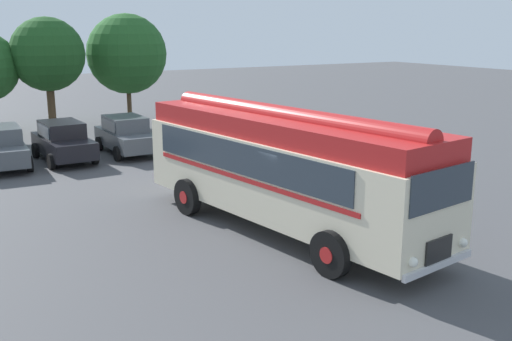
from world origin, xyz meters
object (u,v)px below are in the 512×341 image
(traffic_cone, at_px, (447,202))
(car_mid_left, at_px, (63,141))
(car_near_left, at_px, (1,147))
(vintage_bus, at_px, (284,164))
(car_far_right, at_px, (193,129))
(car_mid_right, at_px, (126,135))

(traffic_cone, bearing_deg, car_mid_left, 122.95)
(car_near_left, bearing_deg, vintage_bus, -64.99)
(car_mid_left, distance_m, car_far_right, 6.06)
(vintage_bus, distance_m, car_far_right, 12.67)
(vintage_bus, xyz_separation_m, traffic_cone, (5.35, -1.05, -1.62))
(vintage_bus, height_order, car_far_right, vintage_bus)
(car_near_left, xyz_separation_m, car_mid_left, (2.45, 0.01, 0.00))
(car_mid_left, xyz_separation_m, traffic_cone, (8.56, -13.21, -0.57))
(car_mid_right, bearing_deg, car_mid_left, -177.49)
(car_near_left, xyz_separation_m, car_mid_right, (5.24, 0.14, 0.00))
(car_near_left, bearing_deg, car_far_right, 1.09)
(car_mid_left, height_order, car_mid_right, same)
(car_far_right, relative_size, traffic_cone, 7.98)
(vintage_bus, height_order, car_mid_right, vintage_bus)
(vintage_bus, height_order, car_near_left, vintage_bus)
(car_near_left, bearing_deg, car_mid_left, 0.35)
(vintage_bus, relative_size, car_mid_right, 2.45)
(vintage_bus, bearing_deg, traffic_cone, -11.13)
(car_mid_right, height_order, traffic_cone, car_mid_right)
(vintage_bus, xyz_separation_m, car_mid_right, (-0.42, 12.28, -1.05))
(car_near_left, xyz_separation_m, traffic_cone, (11.01, -13.19, -0.57))
(car_mid_left, height_order, traffic_cone, car_mid_left)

